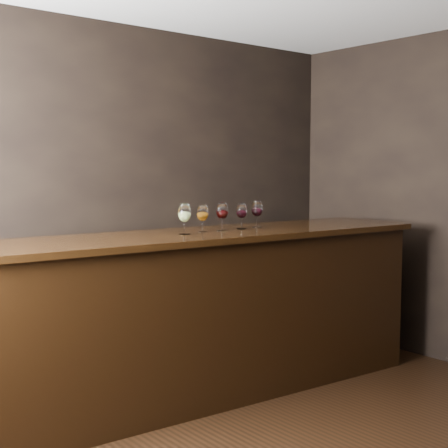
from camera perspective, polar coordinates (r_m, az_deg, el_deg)
room_shell at (r=3.08m, az=2.57°, el=7.82°), size 5.02×4.52×2.81m
bar_counter at (r=4.62m, az=-1.14°, el=-8.42°), size 3.35×1.02×1.15m
bar_top at (r=4.51m, az=-1.15°, el=-1.00°), size 3.47×1.11×0.04m
back_bar_shelf at (r=5.02m, az=-8.91°, el=-8.58°), size 2.63×0.40×0.95m
glass_white at (r=4.34m, az=-3.63°, el=0.96°), size 0.09×0.09×0.22m
glass_amber at (r=4.48m, az=-1.97°, el=0.96°), size 0.08×0.08×0.20m
glass_red_a at (r=4.57m, az=-0.17°, el=1.14°), size 0.09×0.09×0.21m
glass_red_b at (r=4.72m, az=1.62°, el=1.15°), size 0.08×0.08×0.20m
glass_red_c at (r=4.83m, az=3.04°, el=1.35°), size 0.09×0.09×0.21m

